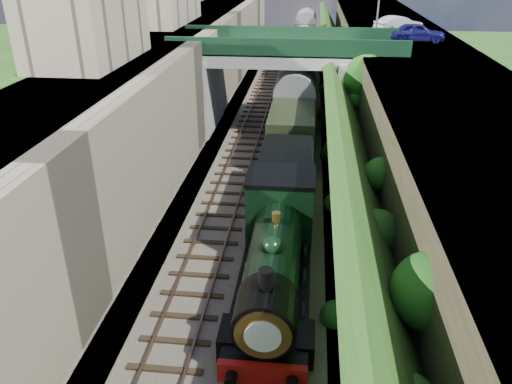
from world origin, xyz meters
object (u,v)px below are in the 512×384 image
object	(u,v)px
car_blue	(417,32)
tender	(286,182)
car_silver	(399,24)
road_bridge	(293,78)
tree	(366,78)
locomotive	(275,257)

from	to	relation	value
car_blue	tender	xyz separation A→B (m)	(-8.71, -16.06, -5.31)
car_blue	car_silver	world-z (taller)	car_blue
car_blue	car_silver	bearing A→B (deg)	11.74
road_bridge	tree	xyz separation A→B (m)	(4.97, -1.98, 0.57)
tender	locomotive	bearing A→B (deg)	-90.00
road_bridge	locomotive	world-z (taller)	road_bridge
tree	locomotive	xyz separation A→B (m)	(-4.71, -18.21, -2.75)
tree	tender	xyz separation A→B (m)	(-4.71, -10.85, -3.03)
car_silver	tender	distance (m)	22.71
car_blue	car_silver	distance (m)	4.58
car_silver	locomotive	distance (m)	29.50
tree	car_blue	world-z (taller)	car_blue
car_blue	car_silver	xyz separation A→B (m)	(-0.71, 4.52, -0.01)
car_silver	locomotive	world-z (taller)	car_silver
car_silver	tender	world-z (taller)	car_silver
tree	car_silver	size ratio (longest dim) A/B	1.64
road_bridge	locomotive	distance (m)	20.30
locomotive	tender	xyz separation A→B (m)	(-0.00, 7.36, -0.27)
locomotive	road_bridge	bearing A→B (deg)	90.73
car_silver	locomotive	size ratio (longest dim) A/B	0.39
tree	locomotive	size ratio (longest dim) A/B	0.65
tree	tender	size ratio (longest dim) A/B	1.10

